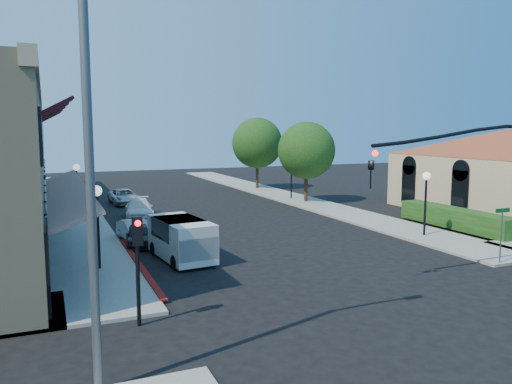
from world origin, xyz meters
name	(u,v)px	position (x,y,z in m)	size (l,w,h in m)	color
ground	(390,305)	(0.00, 0.00, 0.00)	(120.00, 120.00, 0.00)	black
sidewalk_left	(71,206)	(-8.75, 27.00, 0.06)	(3.50, 50.00, 0.12)	gray
sidewalk_right	(278,195)	(8.75, 27.00, 0.06)	(3.50, 50.00, 0.12)	gray
curb_red_strip	(139,267)	(-6.90, 8.00, 0.00)	(0.25, 10.00, 0.06)	maroon
hedge	(455,229)	(11.70, 9.00, 0.00)	(1.40, 8.00, 1.10)	#173F12
street_tree_a	(306,150)	(8.80, 22.00, 4.19)	(4.56, 4.56, 6.48)	black
street_tree_b	(257,143)	(8.80, 32.00, 4.54)	(4.94, 4.94, 7.02)	black
signal_mast_arm	(490,174)	(5.86, 1.50, 4.09)	(8.01, 0.39, 6.00)	black
secondary_signal	(138,250)	(-8.00, 1.41, 2.32)	(0.28, 0.42, 3.32)	black
cobra_streetlight	(106,155)	(-9.15, -2.00, 5.27)	(3.60, 0.25, 9.31)	#595B5E
street_name_sign	(502,227)	(7.50, 2.20, 1.70)	(0.80, 0.06, 2.50)	#595B5E
lamppost_left_near	(97,206)	(-8.50, 8.00, 2.74)	(0.44, 0.44, 3.57)	black
lamppost_left_far	(77,177)	(-8.50, 22.00, 2.74)	(0.44, 0.44, 3.57)	black
lamppost_right_near	(426,187)	(8.50, 8.00, 2.74)	(0.44, 0.44, 3.57)	black
lamppost_right_far	(291,167)	(8.50, 24.00, 2.74)	(0.44, 0.44, 3.57)	black
white_van	(182,237)	(-4.91, 8.40, 1.07)	(2.24, 4.33, 1.84)	silver
parked_car_a	(139,235)	(-6.20, 12.00, 0.54)	(1.28, 3.19, 1.09)	black
parked_car_b	(135,231)	(-6.20, 13.00, 0.56)	(1.18, 3.39, 1.12)	#999C9D
parked_car_c	(139,209)	(-4.80, 20.00, 0.62)	(1.74, 4.29, 1.24)	white
parked_car_d	(124,197)	(-4.80, 26.93, 0.59)	(1.95, 4.23, 1.18)	#ACB0B2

